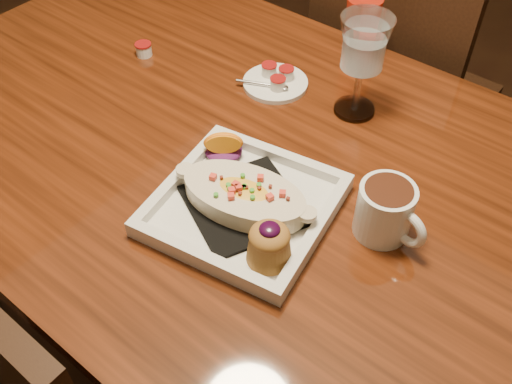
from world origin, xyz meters
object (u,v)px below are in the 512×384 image
Objects in this scene: table at (242,186)px; coffee_mug at (386,210)px; red_tumbler at (362,26)px; chair_far at (392,94)px; goblet at (364,49)px; plate at (246,204)px; saucer at (275,81)px.

coffee_mug is at bearing -2.03° from table.
chair_far is at bearing 89.05° from red_tumbler.
red_tumbler is (-0.10, 0.18, -0.07)m from goblet.
plate reaches higher than saucer.
saucer is at bearing -170.18° from goblet.
table is 0.23m from saucer.
table is at bearing 122.74° from plate.
saucer is at bearing -107.57° from red_tumbler.
goblet is 0.22m from red_tumbler.
red_tumbler is (-0.00, -0.23, 0.31)m from chair_far.
goblet reaches higher than plate.
plate is at bearing -138.51° from coffee_mug.
chair_far is 0.38m from red_tumbler.
table is at bearing -89.45° from red_tumbler.
goblet reaches higher than saucer.
chair_far is 7.43× the size of red_tumbler.
chair_far is 3.01× the size of plate.
saucer reaches higher than table.
goblet is 1.49× the size of saucer.
chair_far is 7.05× the size of saucer.
chair_far is 0.51m from saucer.
goblet is at bearing -60.20° from red_tumbler.
chair_far is (-0.00, 0.63, -0.15)m from table.
table is at bearing -69.71° from saucer.
coffee_mug is 0.31m from goblet.
table is at bearing -114.40° from goblet.
saucer is (-0.18, 0.31, -0.02)m from plate.
chair_far is 4.72× the size of goblet.
goblet is (-0.19, 0.23, 0.09)m from coffee_mug.
table is 0.34m from goblet.
coffee_mug is (0.19, 0.11, 0.02)m from plate.
table is 11.99× the size of red_tumbler.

